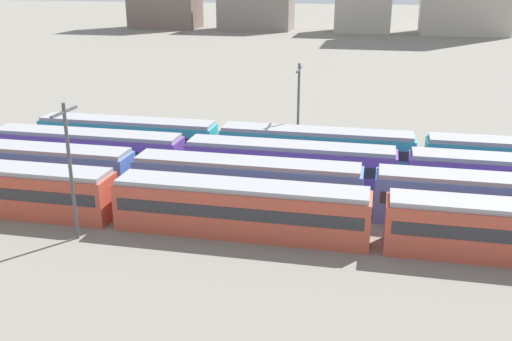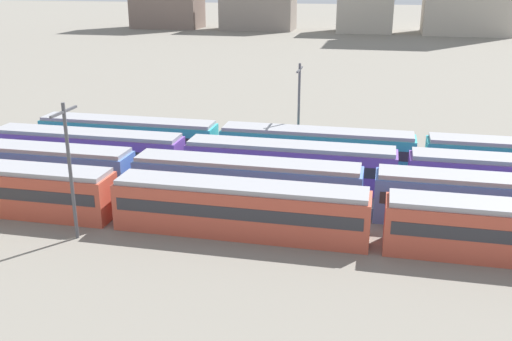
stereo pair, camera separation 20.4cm
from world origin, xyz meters
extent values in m
plane|color=slate|center=(0.00, 7.80, 0.00)|extent=(600.00, 600.00, 0.00)
cube|color=#BC4C38|center=(-6.77, 0.00, 1.70)|extent=(18.00, 3.00, 3.40)
cube|color=#2D2D33|center=(-6.77, 0.00, 2.11)|extent=(17.20, 3.06, 0.90)
cube|color=#BC4C38|center=(12.13, 0.00, 1.70)|extent=(18.00, 3.00, 3.40)
cube|color=#2D2D33|center=(12.13, 0.00, 2.11)|extent=(17.20, 3.06, 0.90)
cube|color=#939399|center=(12.13, 0.00, 3.57)|extent=(17.60, 2.70, 0.35)
cube|color=#4C70BC|center=(-7.56, 5.20, 1.70)|extent=(18.00, 3.00, 3.40)
cube|color=#2D2D33|center=(-7.56, 5.20, 2.11)|extent=(17.20, 3.06, 0.90)
cube|color=#939399|center=(-7.56, 5.20, 3.57)|extent=(17.60, 2.70, 0.35)
cube|color=#4C70BC|center=(11.34, 5.20, 1.70)|extent=(18.00, 3.00, 3.40)
cube|color=#2D2D33|center=(11.34, 5.20, 2.11)|extent=(17.20, 3.06, 0.90)
cube|color=#939399|center=(11.34, 5.20, 3.57)|extent=(17.60, 2.70, 0.35)
cube|color=#4C70BC|center=(30.24, 5.20, 1.70)|extent=(18.00, 3.00, 3.40)
cube|color=#2D2D33|center=(30.24, 5.20, 2.11)|extent=(17.20, 3.06, 0.90)
cube|color=#939399|center=(30.24, 5.20, 3.57)|extent=(17.60, 2.70, 0.35)
cube|color=#6B429E|center=(-4.97, 10.40, 1.70)|extent=(18.00, 3.00, 3.40)
cube|color=#2D2D33|center=(-4.97, 10.40, 2.11)|extent=(17.20, 3.06, 0.90)
cube|color=#939399|center=(-4.97, 10.40, 3.57)|extent=(17.60, 2.70, 0.35)
cube|color=#6B429E|center=(13.93, 10.40, 1.70)|extent=(18.00, 3.00, 3.40)
cube|color=#2D2D33|center=(13.93, 10.40, 2.11)|extent=(17.20, 3.06, 0.90)
cube|color=#939399|center=(13.93, 10.40, 3.57)|extent=(17.60, 2.70, 0.35)
cube|color=teal|center=(-3.31, 15.60, 1.70)|extent=(18.00, 3.00, 3.40)
cube|color=#2D2D33|center=(-3.31, 15.60, 2.11)|extent=(17.20, 3.06, 0.90)
cube|color=#939399|center=(-3.31, 15.60, 3.57)|extent=(17.60, 2.70, 0.35)
cube|color=teal|center=(15.59, 15.60, 1.70)|extent=(18.00, 3.00, 3.40)
cube|color=#2D2D33|center=(15.59, 15.60, 2.11)|extent=(17.20, 3.06, 0.90)
cube|color=#939399|center=(15.59, 15.60, 3.57)|extent=(17.60, 2.70, 0.35)
cylinder|color=#4C4C51|center=(1.20, -3.20, 4.80)|extent=(0.24, 0.24, 9.60)
cube|color=#47474C|center=(1.20, -3.20, 9.00)|extent=(0.16, 3.20, 0.16)
cylinder|color=#4C4C51|center=(13.44, 18.51, 4.68)|extent=(0.24, 0.24, 9.35)
cube|color=#47474C|center=(13.44, 18.51, 8.75)|extent=(0.16, 3.20, 0.16)
camera|label=1|loc=(21.13, -36.49, 17.62)|focal=40.76mm
camera|label=2|loc=(21.33, -36.44, 17.62)|focal=40.76mm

